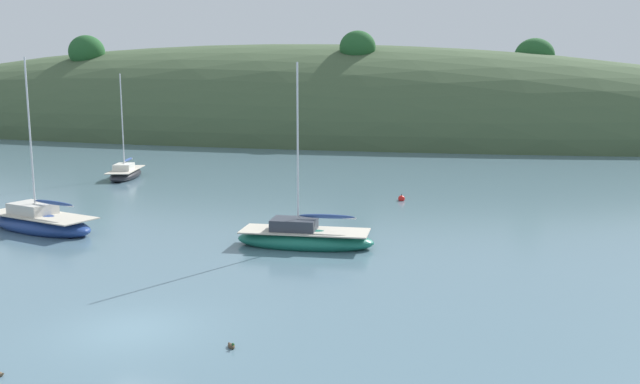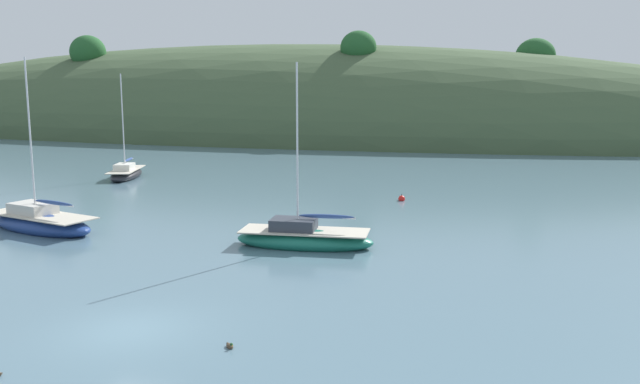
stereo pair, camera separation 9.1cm
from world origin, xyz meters
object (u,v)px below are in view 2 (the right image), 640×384
sailboat_yellow_far (304,238)px  mooring_buoy_inner (402,199)px  duck_lone_left (230,346)px  sailboat_grey_yawl (126,173)px  sailboat_orange_cutter (40,222)px

sailboat_yellow_far → mooring_buoy_inner: bearing=80.7°
mooring_buoy_inner → duck_lone_left: (-0.39, -25.50, -0.07)m
sailboat_grey_yawl → mooring_buoy_inner: bearing=-8.7°
sailboat_orange_cutter → sailboat_yellow_far: size_ratio=1.04×
mooring_buoy_inner → duck_lone_left: mooring_buoy_inner is taller
sailboat_orange_cutter → sailboat_grey_yawl: sailboat_orange_cutter is taller
duck_lone_left → sailboat_grey_yawl: bearing=127.9°
sailboat_grey_yawl → duck_lone_left: (22.57, -29.02, -0.32)m
sailboat_yellow_far → mooring_buoy_inner: sailboat_yellow_far is taller
sailboat_yellow_far → duck_lone_left: 12.24m
mooring_buoy_inner → sailboat_grey_yawl: bearing=171.3°
duck_lone_left → sailboat_orange_cutter: bearing=145.0°
sailboat_yellow_far → sailboat_orange_cutter: bearing=-176.6°
sailboat_yellow_far → sailboat_grey_yawl: bearing=140.8°
sailboat_orange_cutter → mooring_buoy_inner: (16.44, 14.25, -0.30)m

